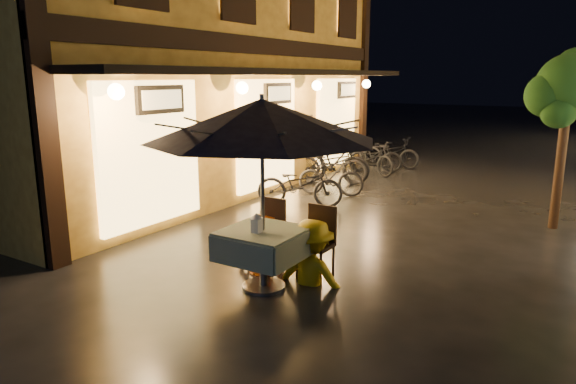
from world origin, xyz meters
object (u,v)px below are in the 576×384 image
Objects in this scene: cafe_table at (263,244)px; person_orange at (261,216)px; person_yellow at (312,221)px; patio_umbrella at (262,120)px; bicycle_0 at (300,185)px; table_lantern at (257,222)px.

cafe_table is 0.63× the size of person_orange.
person_yellow is (0.82, -0.02, 0.04)m from person_orange.
patio_umbrella reaches higher than bicycle_0.
person_yellow reaches higher than table_lantern.
cafe_table is 0.55× the size of bicycle_0.
person_yellow is at bearing 57.09° from table_lantern.
table_lantern is 0.79m from person_orange.
person_orange is (-0.40, 0.67, -0.14)m from table_lantern.
bicycle_0 is (-1.74, 3.89, -0.12)m from cafe_table.
table_lantern is 0.79m from person_yellow.
person_yellow is at bearing 166.68° from person_orange.
patio_umbrella is 1.48m from person_yellow.
cafe_table is 0.35× the size of patio_umbrella.
cafe_table is 1.56m from patio_umbrella.
patio_umbrella is 4.58m from bicycle_0.
patio_umbrella is at bearing 114.55° from person_orange.
person_yellow is (0.42, 0.65, -0.09)m from table_lantern.
cafe_table is 0.36m from table_lantern.
table_lantern is at bearing 108.46° from person_orange.
person_orange is (-0.40, 0.53, 0.19)m from cafe_table.
patio_umbrella reaches higher than cafe_table.
cafe_table is 3.96× the size of table_lantern.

